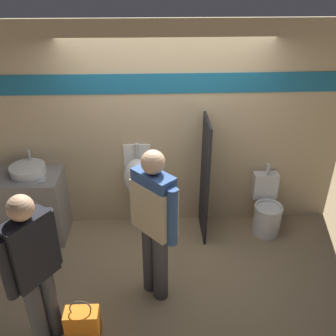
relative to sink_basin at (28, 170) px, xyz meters
The scene contains 11 objects.
ground_plane 2.02m from the sink_basin, 11.07° to the right, with size 16.00×16.00×0.00m, color #997F5B.
display_wall 1.80m from the sink_basin, ahead, with size 4.57×0.07×2.70m.
sink_counter 0.52m from the sink_basin, 130.60° to the right, with size 0.89×0.58×0.92m.
sink_basin is the anchor object (origin of this frame).
cell_phone 0.28m from the sink_basin, 38.50° to the right, with size 0.07×0.14×0.01m.
divider_near_counter 2.22m from the sink_basin, ahead, with size 0.03×0.59×1.62m.
urinal_near_counter 1.37m from the sink_basin, ahead, with size 0.37×0.32×1.22m.
toilet 3.14m from the sink_basin, ahead, with size 0.38×0.54×0.91m.
person_in_vest 1.92m from the sink_basin, 35.51° to the right, with size 0.47×0.50×1.75m.
person_with_lanyard 1.75m from the sink_basin, 72.78° to the right, with size 0.39×0.49×1.66m.
shopping_bag 2.03m from the sink_basin, 62.90° to the right, with size 0.33×0.18×0.49m.
Camera 1 is at (-0.17, -3.79, 3.24)m, focal length 40.00 mm.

